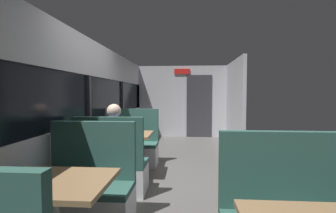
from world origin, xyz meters
name	(u,v)px	position (x,y,z in m)	size (l,w,h in m)	color
ground_plane	(177,182)	(0.00, 0.00, -0.01)	(3.30, 9.20, 0.02)	#514F4C
carriage_window_panel_left	(88,112)	(-1.45, 0.00, 1.11)	(0.09, 8.48, 2.30)	#B2B2B7
carriage_end_bulkhead	(184,102)	(0.06, 4.19, 1.14)	(2.90, 0.11, 2.30)	#B2B2B7
carriage_aisle_panel_right	(234,103)	(1.45, 3.00, 1.15)	(0.08, 2.40, 2.30)	#B2B2B7
dining_table_near_window	(52,193)	(-0.89, -2.09, 0.64)	(0.90, 0.70, 0.74)	#9E9EA3
bench_near_window_facing_entry	(88,195)	(-0.89, -1.39, 0.33)	(0.95, 0.50, 1.10)	silver
dining_table_mid_window	(124,139)	(-0.89, 0.17, 0.64)	(0.90, 0.70, 0.74)	#9E9EA3
bench_mid_window_facing_end	(112,170)	(-0.89, -0.53, 0.33)	(0.95, 0.50, 1.10)	silver
bench_mid_window_facing_entry	(133,148)	(-0.89, 0.87, 0.33)	(0.95, 0.50, 1.10)	silver
seated_passenger	(114,154)	(-0.89, -0.46, 0.54)	(0.47, 0.55, 1.26)	#26262D
coffee_cup_primary	(35,178)	(-0.98, -2.17, 0.79)	(0.07, 0.07, 0.09)	white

